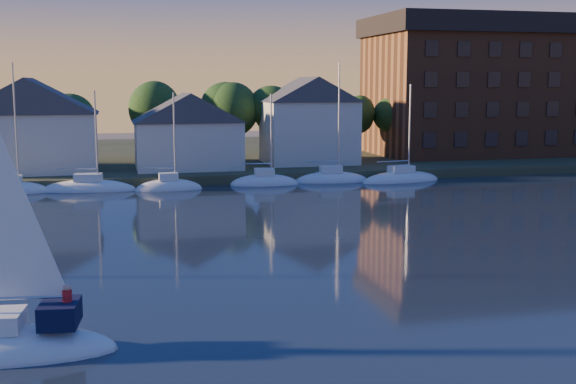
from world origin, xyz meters
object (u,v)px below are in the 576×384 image
object	(u,v)px
clubhouse_west	(31,124)
condo_block	(490,85)
clubhouse_centre	(188,130)
clubhouse_east	(309,119)

from	to	relation	value
clubhouse_west	condo_block	bearing A→B (deg)	7.07
clubhouse_west	clubhouse_centre	distance (m)	16.05
clubhouse_centre	condo_block	world-z (taller)	condo_block
clubhouse_west	clubhouse_centre	size ratio (longest dim) A/B	1.18
clubhouse_west	clubhouse_east	bearing A→B (deg)	1.91
clubhouse_west	condo_block	size ratio (longest dim) A/B	0.44
clubhouse_west	clubhouse_east	distance (m)	30.02
clubhouse_west	condo_block	distance (m)	56.56
clubhouse_centre	condo_block	bearing A→B (deg)	11.24
condo_block	clubhouse_east	bearing A→B (deg)	-167.11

